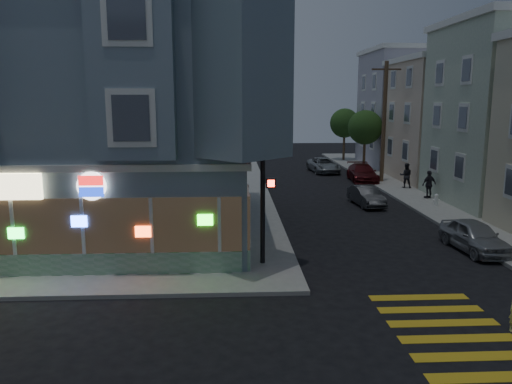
{
  "coord_description": "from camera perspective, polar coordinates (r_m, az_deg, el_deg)",
  "views": [
    {
      "loc": [
        0.44,
        -13.4,
        6.35
      ],
      "look_at": [
        1.43,
        6.27,
        2.69
      ],
      "focal_mm": 35.0,
      "sensor_mm": 36.0,
      "label": 1
    }
  ],
  "objects": [
    {
      "name": "parked_car_c",
      "position": [
        39.91,
        12.06,
        2.13
      ],
      "size": [
        2.19,
        4.81,
        1.37
      ],
      "primitive_type": "imported",
      "rotation": [
        0.0,
        0.0,
        -0.06
      ],
      "color": "#4E1115",
      "rests_on": "ground"
    },
    {
      "name": "parked_car_a",
      "position": [
        23.1,
        23.69,
        -4.64
      ],
      "size": [
        1.83,
        3.98,
        1.32
      ],
      "primitive_type": "imported",
      "rotation": [
        0.0,
        0.0,
        0.07
      ],
      "color": "#93979A",
      "rests_on": "ground"
    },
    {
      "name": "pedestrian_a",
      "position": [
        37.04,
        16.76,
        1.82
      ],
      "size": [
        0.99,
        0.85,
        1.76
      ],
      "primitive_type": "imported",
      "rotation": [
        0.0,
        0.0,
        2.9
      ],
      "color": "black",
      "rests_on": "sidewalk_ne"
    },
    {
      "name": "pedestrian_b",
      "position": [
        33.53,
        19.17,
        0.83
      ],
      "size": [
        1.13,
        0.78,
        1.78
      ],
      "primitive_type": "imported",
      "rotation": [
        0.0,
        0.0,
        3.51
      ],
      "color": "#232129",
      "rests_on": "sidewalk_ne"
    },
    {
      "name": "parked_car_b",
      "position": [
        30.91,
        12.48,
        -0.44
      ],
      "size": [
        1.62,
        3.74,
        1.2
      ],
      "primitive_type": "imported",
      "rotation": [
        0.0,
        0.0,
        0.1
      ],
      "color": "#333437",
      "rests_on": "ground"
    },
    {
      "name": "ground",
      "position": [
        14.83,
        -4.45,
        -14.85
      ],
      "size": [
        120.0,
        120.0,
        0.0
      ],
      "primitive_type": "plane",
      "color": "black",
      "rests_on": "ground"
    },
    {
      "name": "street_tree_far",
      "position": [
        52.78,
        10.09,
        7.75
      ],
      "size": [
        3.0,
        3.0,
        5.3
      ],
      "color": "#4C3826",
      "rests_on": "sidewalk_ne"
    },
    {
      "name": "parked_car_d",
      "position": [
        44.48,
        7.73,
        3.06
      ],
      "size": [
        2.57,
        4.8,
        1.28
      ],
      "primitive_type": "imported",
      "rotation": [
        0.0,
        0.0,
        0.1
      ],
      "color": "#909699",
      "rests_on": "ground"
    },
    {
      "name": "traffic_signal",
      "position": [
        18.44,
        0.88,
        3.29
      ],
      "size": [
        0.65,
        0.64,
        5.73
      ],
      "rotation": [
        0.0,
        0.0,
        -0.0
      ],
      "color": "black",
      "rests_on": "sidewalk_nw"
    },
    {
      "name": "sidewalk_nw",
      "position": [
        39.48,
        -23.51,
        0.5
      ],
      "size": [
        33.0,
        42.0,
        0.15
      ],
      "primitive_type": "cube",
      "color": "gray",
      "rests_on": "ground"
    },
    {
      "name": "corner_building",
      "position": [
        25.22,
        -17.89,
        8.82
      ],
      "size": [
        14.6,
        14.6,
        11.4
      ],
      "color": "slate",
      "rests_on": "sidewalk_nw"
    },
    {
      "name": "row_house_c",
      "position": [
        42.9,
        23.71,
        7.38
      ],
      "size": [
        12.0,
        8.6,
        9.0
      ],
      "primitive_type": "cube",
      "color": "beige",
      "rests_on": "sidewalk_ne"
    },
    {
      "name": "street_tree_near",
      "position": [
        45.03,
        12.37,
        7.21
      ],
      "size": [
        3.0,
        3.0,
        5.3
      ],
      "color": "#4C3826",
      "rests_on": "sidewalk_ne"
    },
    {
      "name": "utility_pole",
      "position": [
        39.17,
        14.43,
        7.93
      ],
      "size": [
        2.2,
        0.3,
        9.0
      ],
      "color": "#4C3826",
      "rests_on": "sidewalk_ne"
    },
    {
      "name": "fire_hydrant",
      "position": [
        31.43,
        19.9,
        -0.79
      ],
      "size": [
        0.41,
        0.24,
        0.71
      ],
      "color": "white",
      "rests_on": "sidewalk_ne"
    },
    {
      "name": "row_house_d",
      "position": [
        51.1,
        19.27,
        8.89
      ],
      "size": [
        12.0,
        8.6,
        10.5
      ],
      "primitive_type": "cube",
      "color": "#A09DAD",
      "rests_on": "sidewalk_ne"
    }
  ]
}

